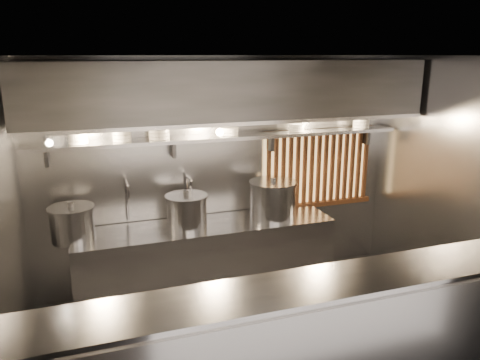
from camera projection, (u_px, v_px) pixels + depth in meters
floor at (265, 342)px, 4.71m from camera, size 4.50×4.50×0.00m
ceiling at (270, 56)px, 3.99m from camera, size 4.50×4.50×0.00m
wall_back at (221, 173)px, 5.72m from camera, size 4.50×0.00×4.50m
wall_left at (0, 241)px, 3.65m from camera, size 0.00×3.00×3.00m
wall_right at (460, 189)px, 5.05m from camera, size 0.00×3.00×3.00m
serving_counter at (311, 348)px, 3.69m from camera, size 4.50×0.56×1.13m
cooking_bench at (207, 260)px, 5.54m from camera, size 3.00×0.70×0.90m
bowl_shelf at (225, 137)px, 5.43m from camera, size 4.40×0.34×0.04m
exhaust_hood at (231, 91)px, 5.09m from camera, size 4.40×0.81×0.65m
wood_screen at (318, 168)px, 6.09m from camera, size 1.56×0.09×1.04m
faucet_left at (127, 192)px, 5.26m from camera, size 0.04×0.30×0.50m
faucet_right at (188, 187)px, 5.48m from camera, size 0.04×0.30×0.50m
heat_lamp at (46, 137)px, 4.36m from camera, size 0.25×0.35×0.20m
pendant_bulb at (220, 132)px, 5.27m from camera, size 0.09×0.09×0.19m
stock_pot_left at (72, 223)px, 4.94m from camera, size 0.48×0.48×0.41m
stock_pot_mid at (187, 211)px, 5.28m from camera, size 0.59×0.59×0.42m
stock_pot_right at (273, 199)px, 5.61m from camera, size 0.64×0.64×0.49m
bowl_stack_0 at (78, 136)px, 4.90m from camera, size 0.22×0.22×0.17m
bowl_stack_1 at (122, 135)px, 5.04m from camera, size 0.21×0.21×0.13m
bowl_stack_2 at (159, 133)px, 5.17m from camera, size 0.24×0.24×0.13m
bowl_stack_3 at (229, 131)px, 5.43m from camera, size 0.23×0.23×0.09m
bowl_stack_4 at (297, 128)px, 5.70m from camera, size 0.20×0.20×0.09m
bowl_stack_5 at (361, 123)px, 5.98m from camera, size 0.22×0.22×0.13m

